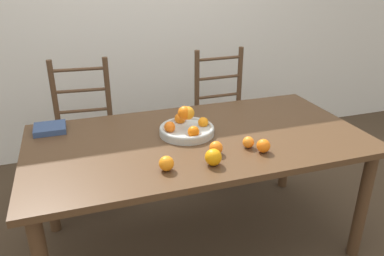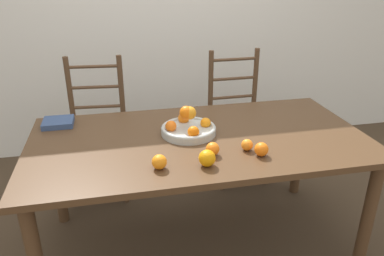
% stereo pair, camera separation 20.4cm
% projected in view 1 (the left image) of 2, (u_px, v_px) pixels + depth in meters
% --- Properties ---
extents(ground_plane, '(12.00, 12.00, 0.00)m').
position_uv_depth(ground_plane, '(198.00, 240.00, 2.42)').
color(ground_plane, '#423323').
extents(wall_back, '(8.00, 0.06, 2.60)m').
position_uv_depth(wall_back, '(141.00, 7.00, 3.22)').
color(wall_back, silver).
rests_on(wall_back, ground_plane).
extents(dining_table, '(1.90, 0.98, 0.74)m').
position_uv_depth(dining_table, '(198.00, 150.00, 2.16)').
color(dining_table, '#4C331E').
rests_on(dining_table, ground_plane).
extents(fruit_bowl, '(0.31, 0.31, 0.17)m').
position_uv_depth(fruit_bowl, '(187.00, 127.00, 2.14)').
color(fruit_bowl, '#B2B7B2').
rests_on(fruit_bowl, dining_table).
extents(orange_loose_0, '(0.07, 0.07, 0.07)m').
position_uv_depth(orange_loose_0, '(216.00, 148.00, 1.92)').
color(orange_loose_0, orange).
rests_on(orange_loose_0, dining_table).
extents(orange_loose_1, '(0.08, 0.08, 0.08)m').
position_uv_depth(orange_loose_1, '(213.00, 157.00, 1.81)').
color(orange_loose_1, orange).
rests_on(orange_loose_1, dining_table).
extents(orange_loose_2, '(0.06, 0.06, 0.06)m').
position_uv_depth(orange_loose_2, '(248.00, 142.00, 1.99)').
color(orange_loose_2, orange).
rests_on(orange_loose_2, dining_table).
extents(orange_loose_3, '(0.07, 0.07, 0.07)m').
position_uv_depth(orange_loose_3, '(166.00, 163.00, 1.76)').
color(orange_loose_3, orange).
rests_on(orange_loose_3, dining_table).
extents(orange_loose_4, '(0.07, 0.07, 0.07)m').
position_uv_depth(orange_loose_4, '(263.00, 146.00, 1.94)').
color(orange_loose_4, orange).
rests_on(orange_loose_4, dining_table).
extents(chair_left, '(0.45, 0.43, 1.03)m').
position_uv_depth(chair_left, '(86.00, 136.00, 2.73)').
color(chair_left, '#513823').
rests_on(chair_left, ground_plane).
extents(chair_right, '(0.43, 0.41, 1.03)m').
position_uv_depth(chair_right, '(224.00, 119.00, 3.05)').
color(chair_right, '#513823').
rests_on(chair_right, ground_plane).
extents(book_stack, '(0.18, 0.16, 0.03)m').
position_uv_depth(book_stack, '(50.00, 128.00, 2.19)').
color(book_stack, '#334770').
rests_on(book_stack, dining_table).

